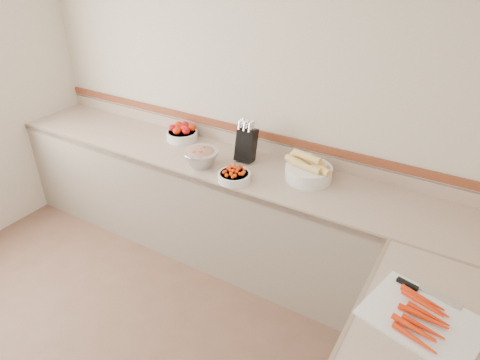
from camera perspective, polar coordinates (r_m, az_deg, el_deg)
The scene contains 8 objects.
back_wall at distance 3.43m, azimuth 0.60°, elevation 10.58°, with size 4.00×4.00×0.00m, color beige.
counter_back at distance 3.56m, azimuth -2.12°, elevation -3.88°, with size 4.00×0.65×1.08m.
knife_block at distance 3.31m, azimuth 0.84°, elevation 4.87°, with size 0.15×0.18×0.34m.
tomato_bowl at distance 3.72m, azimuth -7.73°, elevation 6.31°, with size 0.27×0.27×0.13m.
cherry_tomato_bowl at distance 3.05m, azimuth -0.78°, elevation 0.63°, with size 0.24×0.24×0.13m.
corn_bowl at distance 3.10m, azimuth 9.11°, elevation 1.32°, with size 0.37×0.34×0.20m.
rhubarb_bowl at distance 3.25m, azimuth -5.19°, elevation 3.16°, with size 0.27×0.27×0.16m.
cutting_board at distance 2.22m, azimuth 23.17°, elevation -16.56°, with size 0.58×0.50×0.07m.
Camera 1 is at (1.64, -0.79, 2.45)m, focal length 32.00 mm.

